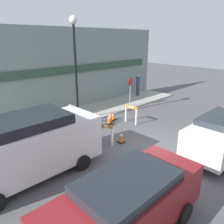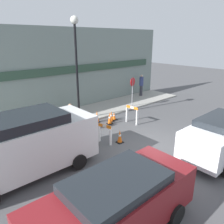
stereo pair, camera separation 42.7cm
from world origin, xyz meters
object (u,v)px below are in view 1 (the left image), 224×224
parked_car_1 (222,132)px  work_van (29,144)px  stop_sign (130,87)px  parked_car_0 (127,203)px  person_worker (71,118)px  person_pedestrian (138,84)px  streetlamp_post (75,57)px

parked_car_1 → work_van: (-6.68, 4.11, 0.29)m
stop_sign → parked_car_0: size_ratio=0.46×
person_worker → person_pedestrian: (8.58, 2.67, 0.19)m
stop_sign → parked_car_0: bearing=29.2°
parked_car_0 → work_van: 4.17m
parked_car_1 → work_van: bearing=148.4°
streetlamp_post → person_worker: size_ratio=3.53×
person_pedestrian → work_van: bearing=26.1°
person_pedestrian → parked_car_1: 10.12m
parked_car_0 → parked_car_1: bearing=0.0°
parked_car_0 → work_van: work_van is taller
person_worker → parked_car_1: parked_car_1 is taller
person_worker → parked_car_1: size_ratio=0.37×
person_worker → parked_car_1: (3.59, -6.13, 0.07)m
streetlamp_post → parked_car_0: (-3.88, -7.53, -2.87)m
person_worker → work_van: bearing=-110.7°
person_worker → work_van: (-3.10, -2.03, 0.37)m
stop_sign → parked_car_1: 7.57m
streetlamp_post → stop_sign: 4.96m
streetlamp_post → stop_sign: size_ratio=2.82×
person_worker → streetlamp_post: bearing=80.7°
parked_car_1 → work_van: work_van is taller
person_worker → person_pedestrian: person_pedestrian is taller
person_worker → person_pedestrian: size_ratio=0.92×
person_pedestrian → stop_sign: bearing=33.7°
person_pedestrian → parked_car_1: person_pedestrian is taller
stop_sign → parked_car_1: bearing=61.1°
streetlamp_post → work_van: 6.22m
stop_sign → person_pedestrian: bearing=-162.5°
stop_sign → streetlamp_post: bearing=-16.0°
person_worker → stop_sign: bearing=46.7°
stop_sign → parked_car_1: stop_sign is taller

